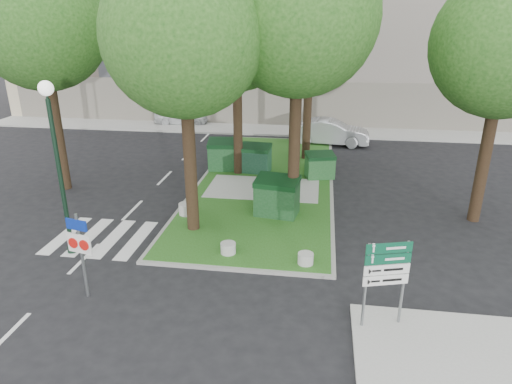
% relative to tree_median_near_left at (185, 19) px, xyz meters
% --- Properties ---
extents(ground, '(120.00, 120.00, 0.00)m').
position_rel_tree_median_near_left_xyz_m(ground, '(1.41, -2.56, -7.32)').
color(ground, black).
rests_on(ground, ground).
extents(median_island, '(6.00, 16.00, 0.12)m').
position_rel_tree_median_near_left_xyz_m(median_island, '(1.91, 5.44, -7.26)').
color(median_island, '#254F16').
rests_on(median_island, ground).
extents(median_kerb, '(6.30, 16.30, 0.10)m').
position_rel_tree_median_near_left_xyz_m(median_kerb, '(1.91, 5.44, -7.27)').
color(median_kerb, gray).
rests_on(median_kerb, ground).
extents(sidewalk_corner, '(5.00, 4.00, 0.12)m').
position_rel_tree_median_near_left_xyz_m(sidewalk_corner, '(7.91, -6.06, -7.26)').
color(sidewalk_corner, '#999993').
rests_on(sidewalk_corner, ground).
extents(building_sidewalk, '(42.00, 3.00, 0.12)m').
position_rel_tree_median_near_left_xyz_m(building_sidewalk, '(1.41, 15.94, -7.26)').
color(building_sidewalk, '#999993').
rests_on(building_sidewalk, ground).
extents(zebra_crossing, '(5.00, 3.00, 0.01)m').
position_rel_tree_median_near_left_xyz_m(zebra_crossing, '(-2.34, -1.06, -7.31)').
color(zebra_crossing, silver).
rests_on(zebra_crossing, ground).
extents(apartment_building, '(41.00, 12.00, 16.00)m').
position_rel_tree_median_near_left_xyz_m(apartment_building, '(1.41, 23.44, 0.68)').
color(apartment_building, '#C8B696').
rests_on(apartment_building, ground).
extents(tree_median_near_left, '(5.20, 5.20, 10.53)m').
position_rel_tree_median_near_left_xyz_m(tree_median_near_left, '(0.00, 0.00, 0.00)').
color(tree_median_near_left, black).
rests_on(tree_median_near_left, ground).
extents(tree_median_mid, '(4.80, 4.80, 9.99)m').
position_rel_tree_median_near_left_xyz_m(tree_median_mid, '(0.50, 6.50, -0.34)').
color(tree_median_mid, black).
rests_on(tree_median_mid, ground).
extents(tree_street_left, '(5.40, 5.40, 11.00)m').
position_rel_tree_median_near_left_xyz_m(tree_street_left, '(-7.00, 3.50, 0.33)').
color(tree_street_left, black).
rests_on(tree_street_left, ground).
extents(tree_street_right, '(5.00, 5.00, 10.06)m').
position_rel_tree_median_near_left_xyz_m(tree_street_right, '(10.50, 2.50, -0.33)').
color(tree_street_right, black).
rests_on(tree_street_right, ground).
extents(dumpster_a, '(1.77, 1.34, 1.54)m').
position_rel_tree_median_near_left_xyz_m(dumpster_a, '(-0.39, 6.95, -6.46)').
color(dumpster_a, '#103E18').
rests_on(dumpster_a, median_island).
extents(dumpster_b, '(1.60, 1.20, 1.40)m').
position_rel_tree_median_near_left_xyz_m(dumpster_b, '(1.21, 6.76, -6.53)').
color(dumpster_b, '#0F3521').
rests_on(dumpster_b, median_island).
extents(dumpster_c, '(1.82, 1.40, 1.54)m').
position_rel_tree_median_near_left_xyz_m(dumpster_c, '(2.81, 1.66, -6.46)').
color(dumpster_c, '#103616').
rests_on(dumpster_c, median_island).
extents(dumpster_d, '(1.55, 1.27, 1.25)m').
position_rel_tree_median_near_left_xyz_m(dumpster_d, '(4.41, 6.30, -6.60)').
color(dumpster_d, '#15451A').
rests_on(dumpster_d, median_island).
extents(bollard_left, '(0.62, 0.62, 0.44)m').
position_rel_tree_median_near_left_xyz_m(bollard_left, '(-0.69, 1.13, -6.98)').
color(bollard_left, '#A9A8A4').
rests_on(bollard_left, median_island).
extents(bollard_right, '(0.50, 0.50, 0.35)m').
position_rel_tree_median_near_left_xyz_m(bollard_right, '(4.11, -2.06, -7.02)').
color(bollard_right, '#ABABA6').
rests_on(bollard_right, median_island).
extents(bollard_mid, '(0.50, 0.50, 0.36)m').
position_rel_tree_median_near_left_xyz_m(bollard_mid, '(1.56, -1.73, -7.02)').
color(bollard_mid, '#A3A39E').
rests_on(bollard_mid, median_island).
extents(litter_bin, '(0.37, 0.37, 0.64)m').
position_rel_tree_median_near_left_xyz_m(litter_bin, '(3.82, 7.53, -6.88)').
color(litter_bin, yellow).
rests_on(litter_bin, median_island).
extents(street_lamp, '(0.45, 0.45, 5.66)m').
position_rel_tree_median_near_left_xyz_m(street_lamp, '(-3.70, -2.21, -3.76)').
color(street_lamp, black).
rests_on(street_lamp, ground).
extents(traffic_sign_pole, '(0.75, 0.21, 2.55)m').
position_rel_tree_median_near_left_xyz_m(traffic_sign_pole, '(-1.92, -4.56, -5.68)').
color(traffic_sign_pole, slate).
rests_on(traffic_sign_pole, ground).
extents(directional_sign, '(1.12, 0.36, 2.31)m').
position_rel_tree_median_near_left_xyz_m(directional_sign, '(6.12, -4.80, -5.67)').
color(directional_sign, slate).
rests_on(directional_sign, sidewalk_corner).
extents(car_white, '(3.99, 1.94, 1.31)m').
position_rel_tree_median_near_left_xyz_m(car_white, '(-5.71, 16.94, -6.66)').
color(car_white, silver).
rests_on(car_white, ground).
extents(car_silver, '(4.81, 1.98, 1.55)m').
position_rel_tree_median_near_left_xyz_m(car_silver, '(4.94, 12.94, -6.54)').
color(car_silver, '#A5A8AD').
rests_on(car_silver, ground).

